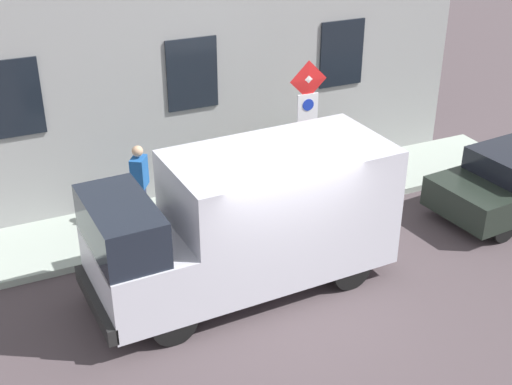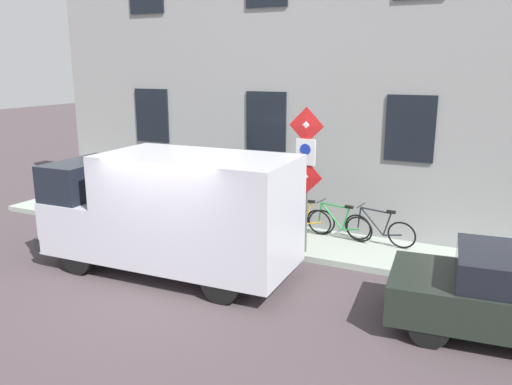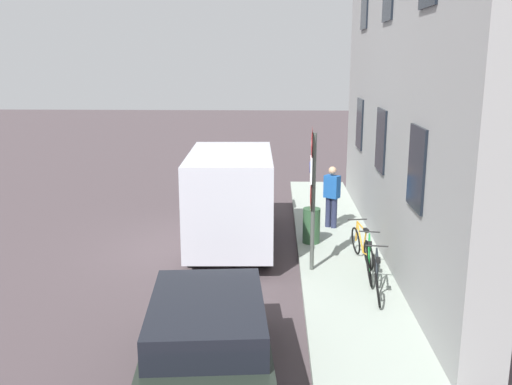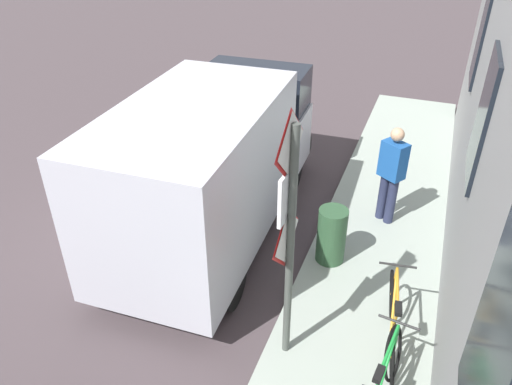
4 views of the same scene
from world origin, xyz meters
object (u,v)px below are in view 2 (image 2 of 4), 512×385
object	(u,v)px
bicycle_black	(379,229)
bicycle_green	(338,224)
litter_bin	(231,220)
pedestrian	(196,189)
sign_post_stacked	(306,164)
bicycle_orange	(300,219)
delivery_van	(172,210)

from	to	relation	value
bicycle_black	bicycle_green	size ratio (longest dim) A/B	1.00
bicycle_green	litter_bin	world-z (taller)	litter_bin
pedestrian	litter_bin	world-z (taller)	pedestrian
litter_bin	bicycle_green	bearing A→B (deg)	-64.79
sign_post_stacked	bicycle_orange	world-z (taller)	sign_post_stacked
delivery_van	litter_bin	size ratio (longest dim) A/B	6.00
sign_post_stacked	bicycle_black	world-z (taller)	sign_post_stacked
sign_post_stacked	bicycle_green	world-z (taller)	sign_post_stacked
delivery_van	pedestrian	size ratio (longest dim) A/B	3.14
bicycle_green	bicycle_orange	size ratio (longest dim) A/B	1.01
bicycle_black	litter_bin	size ratio (longest dim) A/B	1.91
sign_post_stacked	bicycle_green	bearing A→B (deg)	-18.33
sign_post_stacked	bicycle_black	bearing A→B (deg)	-48.17
bicycle_black	litter_bin	world-z (taller)	litter_bin
bicycle_black	pedestrian	distance (m)	4.72
bicycle_green	pedestrian	size ratio (longest dim) A/B	1.00
bicycle_black	litter_bin	distance (m)	3.46
sign_post_stacked	pedestrian	bearing A→B (deg)	76.67
delivery_van	bicycle_green	size ratio (longest dim) A/B	3.14
pedestrian	litter_bin	xyz separation A→B (m)	(-0.63, -1.38, -0.48)
bicycle_black	bicycle_green	xyz separation A→B (m)	(0.00, 0.97, 0.00)
sign_post_stacked	pedestrian	world-z (taller)	sign_post_stacked
bicycle_green	pedestrian	xyz separation A→B (m)	(-0.46, 3.70, 0.56)
litter_bin	sign_post_stacked	bearing A→B (deg)	-94.41
sign_post_stacked	litter_bin	distance (m)	2.46
litter_bin	bicycle_black	bearing A→B (deg)	-71.66
pedestrian	bicycle_green	bearing A→B (deg)	-140.04
delivery_van	pedestrian	world-z (taller)	delivery_van
sign_post_stacked	delivery_van	world-z (taller)	sign_post_stacked
delivery_van	litter_bin	distance (m)	2.19
sign_post_stacked	litter_bin	world-z (taller)	sign_post_stacked
bicycle_black	bicycle_orange	bearing A→B (deg)	7.43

